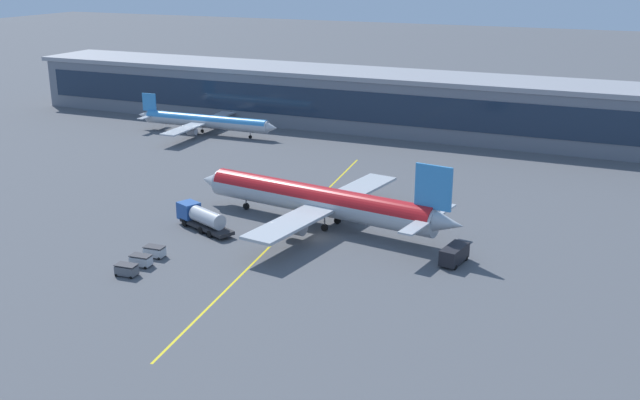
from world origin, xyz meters
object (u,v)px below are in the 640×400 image
main_airliner (320,200)px  fuel_tanker (202,218)px  crew_van (455,254)px  baggage_cart_0 (127,270)px  baggage_cart_1 (141,260)px  commuter_jet_far (205,121)px  baggage_cart_2 (155,251)px

main_airliner → fuel_tanker: main_airliner is taller
main_airliner → crew_van: 22.49m
baggage_cart_0 → baggage_cart_1: size_ratio=1.00×
commuter_jet_far → baggage_cart_0: bearing=-65.0°
fuel_tanker → baggage_cart_2: fuel_tanker is taller
main_airliner → commuter_jet_far: 64.29m
fuel_tanker → crew_van: (36.17, 2.15, -0.43)m
main_airliner → commuter_jet_far: (-46.92, 43.94, -0.82)m
baggage_cart_2 → baggage_cart_1: bearing=-85.9°
crew_van → baggage_cart_1: (-35.84, -16.86, -0.53)m
fuel_tanker → baggage_cart_2: bearing=-89.5°
crew_van → commuter_jet_far: (-68.38, 50.22, 1.61)m
main_airliner → baggage_cart_0: size_ratio=15.94×
crew_van → commuter_jet_far: bearing=143.7°
baggage_cart_0 → baggage_cart_1: (-0.23, 3.19, 0.00)m
baggage_cart_0 → commuter_jet_far: 77.56m
baggage_cart_0 → baggage_cart_2: 6.40m
fuel_tanker → baggage_cart_2: (0.10, -11.51, -0.96)m
fuel_tanker → commuter_jet_far: size_ratio=0.31×
baggage_cart_2 → fuel_tanker: bearing=90.5°
crew_van → baggage_cart_0: 40.87m
crew_van → baggage_cart_0: crew_van is taller
commuter_jet_far → crew_van: bearing=-36.3°
crew_van → baggage_cart_0: size_ratio=1.91×
crew_van → main_airliner: bearing=163.7°
fuel_tanker → baggage_cart_2: size_ratio=3.96×
crew_van → commuter_jet_far: 84.86m
baggage_cart_0 → crew_van: bearing=29.4°
commuter_jet_far → baggage_cart_1: bearing=-64.1°
crew_van → baggage_cart_1: bearing=-154.8°
baggage_cart_1 → baggage_cart_2: bearing=94.1°
fuel_tanker → crew_van: bearing=3.4°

